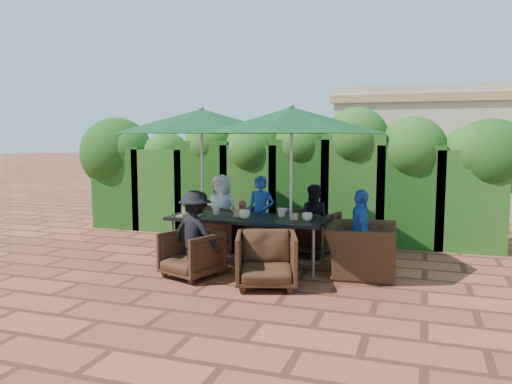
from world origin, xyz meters
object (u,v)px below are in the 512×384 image
(chair_far_right, at_px, (311,230))
(chair_near_right, at_px, (266,257))
(dining_table, at_px, (247,222))
(chair_far_mid, at_px, (264,232))
(umbrella_left, at_px, (202,122))
(chair_far_left, at_px, (225,225))
(chair_near_left, at_px, (191,252))
(chair_end_right, at_px, (361,241))
(umbrella_right, at_px, (292,121))

(chair_far_right, height_order, chair_near_right, chair_near_right)
(dining_table, xyz_separation_m, chair_near_right, (0.62, -1.00, -0.27))
(chair_far_mid, xyz_separation_m, chair_far_right, (0.77, 0.21, 0.04))
(umbrella_left, relative_size, chair_far_left, 3.24)
(umbrella_left, bearing_deg, chair_far_left, 88.55)
(dining_table, height_order, chair_near_left, dining_table)
(chair_far_right, height_order, chair_end_right, chair_end_right)
(chair_end_right, bearing_deg, chair_near_right, 129.58)
(umbrella_right, height_order, chair_near_left, umbrella_right)
(chair_near_left, height_order, chair_end_right, chair_end_right)
(chair_near_right, relative_size, chair_end_right, 0.73)
(chair_far_left, height_order, chair_near_right, chair_far_left)
(umbrella_right, distance_m, chair_far_left, 2.48)
(chair_far_right, bearing_deg, chair_near_left, 71.06)
(dining_table, height_order, umbrella_left, umbrella_left)
(chair_end_right, bearing_deg, umbrella_left, 87.30)
(chair_near_right, distance_m, chair_end_right, 1.52)
(umbrella_left, distance_m, chair_far_right, 2.59)
(chair_far_mid, relative_size, chair_near_left, 1.00)
(chair_far_right, relative_size, chair_near_left, 1.11)
(chair_near_left, bearing_deg, chair_far_right, 77.22)
(chair_far_left, bearing_deg, chair_near_left, 108.39)
(dining_table, distance_m, umbrella_left, 1.72)
(chair_near_left, bearing_deg, chair_far_left, 117.71)
(chair_far_mid, distance_m, chair_near_right, 1.94)
(umbrella_left, xyz_separation_m, chair_far_left, (0.02, 0.89, -1.79))
(dining_table, distance_m, chair_near_left, 1.09)
(umbrella_right, xyz_separation_m, chair_end_right, (1.03, 0.08, -1.73))
(chair_near_right, bearing_deg, umbrella_left, 125.72)
(umbrella_right, xyz_separation_m, chair_near_right, (-0.08, -0.95, -1.81))
(umbrella_right, xyz_separation_m, chair_far_left, (-1.44, 0.95, -1.79))
(dining_table, bearing_deg, umbrella_left, 179.02)
(chair_far_mid, xyz_separation_m, chair_near_left, (-0.53, -1.74, -0.00))
(dining_table, relative_size, chair_far_right, 3.02)
(chair_end_right, bearing_deg, umbrella_right, 91.40)
(chair_end_right, bearing_deg, chair_far_right, 40.18)
(dining_table, relative_size, umbrella_left, 0.88)
(chair_far_right, bearing_deg, dining_table, 68.33)
(chair_near_left, bearing_deg, chair_near_right, 15.90)
(chair_far_right, xyz_separation_m, chair_end_right, (0.96, -1.02, 0.08))
(dining_table, distance_m, chair_near_right, 1.20)
(chair_far_mid, bearing_deg, chair_far_right, -140.84)
(chair_far_left, distance_m, chair_near_right, 2.33)
(umbrella_left, bearing_deg, chair_near_left, -75.29)
(dining_table, height_order, chair_far_right, chair_far_right)
(umbrella_right, xyz_separation_m, chair_far_mid, (-0.70, 0.89, -1.85))
(chair_near_right, height_order, chair_end_right, chair_end_right)
(chair_far_right, relative_size, chair_end_right, 0.73)
(chair_near_right, bearing_deg, chair_far_left, 107.50)
(chair_far_left, height_order, chair_far_mid, chair_far_left)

